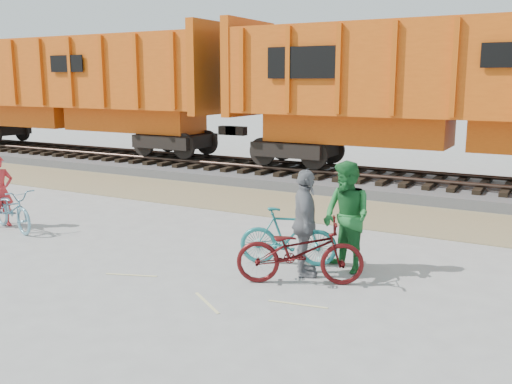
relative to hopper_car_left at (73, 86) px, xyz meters
The scene contains 12 objects.
ground 15.65m from the hopper_car_left, 35.87° to the right, with size 120.00×120.00×0.00m, color #9E9E99.
gravel_strip 13.27m from the hopper_car_left, 15.70° to the right, with size 120.00×3.00×0.02m, color #94825C.
ballast_bed 12.77m from the hopper_car_left, ahead, with size 120.00×4.00×0.30m, color slate.
track 12.70m from the hopper_car_left, ahead, with size 120.00×2.60×0.24m.
hopper_car_left is the anchor object (origin of this frame).
hopper_car_center 15.00m from the hopper_car_left, ahead, with size 14.00×3.13×4.65m.
bicycle_blue 11.61m from the hopper_car_left, 50.65° to the right, with size 0.62×1.78×0.93m, color #699EB2.
bicycle_teal 15.90m from the hopper_car_left, 30.64° to the right, with size 0.49×1.73×1.04m, color #207979.
bicycle_maroon 16.78m from the hopper_car_left, 31.90° to the right, with size 0.71×2.04×1.07m, color #480C0D.
person_solo 11.16m from the hopper_car_left, 52.35° to the right, with size 0.59×0.39×1.62m, color red.
person_man 16.60m from the hopper_car_left, 28.27° to the right, with size 0.93×0.72×1.90m, color #1F6B2E.
person_woman 16.44m from the hopper_car_left, 30.89° to the right, with size 1.06×0.44×1.81m, color slate.
Camera 1 is at (5.29, -7.80, 3.23)m, focal length 40.00 mm.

